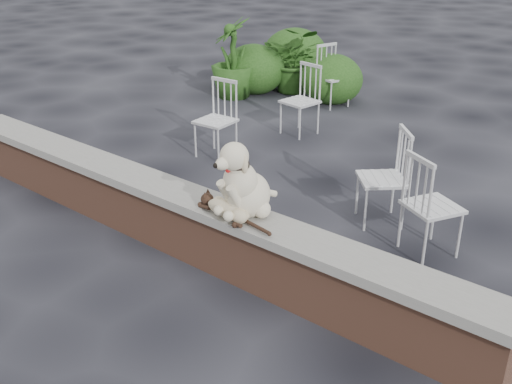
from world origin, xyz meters
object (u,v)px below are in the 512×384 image
Objects in this scene: cat at (228,209)px; potted_plant_a at (296,59)px; dog at (248,177)px; chair_b at (300,100)px; chair_e at (333,76)px; chair_c at (433,205)px; potted_plant_b at (233,58)px; chair_a at (215,120)px; chair_d at (382,177)px.

potted_plant_a is at bearing 131.88° from cat.
dog is 0.69× the size of chair_b.
dog reaches higher than chair_b.
chair_e is at bearing 124.60° from cat.
dog is 5.07m from chair_e.
potted_plant_a is at bearing -13.07° from chair_c.
dog is 0.58× the size of potted_plant_a.
potted_plant_b is (-3.57, 4.16, -0.02)m from cat.
dog is 0.30m from cat.
chair_a is 1.00× the size of chair_b.
cat is 2.83m from chair_a.
dog reaches higher than chair_c.
chair_c is at bearing -30.26° from potted_plant_b.
chair_d reaches higher than cat.
dog is 0.50× the size of potted_plant_b.
chair_e is (-2.03, 4.74, -0.19)m from cat.
chair_c is 5.41m from potted_plant_a.
chair_e is 1.00× the size of chair_d.
dog is 5.78m from potted_plant_a.
chair_b is at bearing -170.62° from chair_d.
chair_c is 3.33m from chair_b.
chair_e is at bearing -18.09° from chair_c.
chair_a is (-2.07, 1.86, -0.43)m from dog.
chair_b is at bearing -6.01° from chair_c.
chair_e is 1.00× the size of chair_c.
chair_a reaches higher than cat.
chair_c reaches higher than cat.
chair_c is 1.00× the size of chair_d.
dog reaches higher than chair_d.
chair_e is 2.73m from chair_a.
cat is at bearing -57.34° from chair_d.
potted_plant_b reaches higher than chair_a.
dog is at bearing -47.67° from potted_plant_b.
chair_d is (-0.63, 0.25, 0.00)m from chair_c.
chair_c and chair_d have the same top height.
potted_plant_b is at bearing -124.12° from potted_plant_a.
chair_e is 0.73× the size of potted_plant_b.
chair_d is 0.73× the size of potted_plant_b.
potted_plant_a is at bearing 55.88° from potted_plant_b.
potted_plant_b reaches higher than chair_c.
potted_plant_b is at bearing 128.58° from chair_e.
chair_e is at bearing -18.04° from potted_plant_a.
chair_d is 1.00× the size of chair_a.
chair_d is 0.85× the size of potted_plant_a.
chair_d is at bearing -10.94° from chair_a.
potted_plant_b is (-4.64, 2.71, 0.17)m from chair_c.
chair_b is at bearing -52.69° from potted_plant_a.
potted_plant_a is at bearing 135.84° from chair_b.
chair_b is (-2.11, 1.64, 0.00)m from chair_d.
cat is 5.16m from chair_e.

